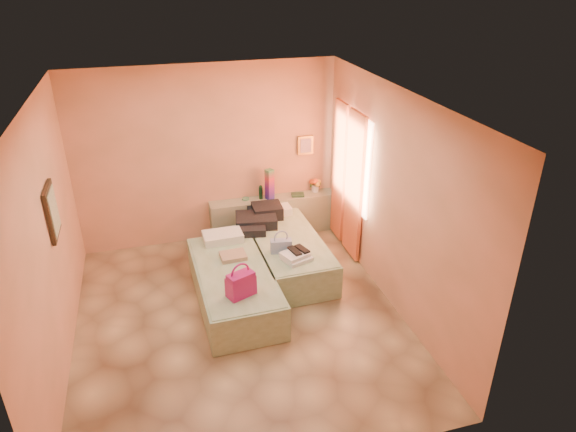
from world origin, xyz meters
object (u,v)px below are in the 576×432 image
object	(u,v)px
green_book	(298,195)
magenta_handbag	(241,284)
flower_vase	(315,184)
headboard_ledge	(273,216)
bed_left	(234,285)
bed_right	(286,252)
blue_handbag	(281,246)
towel_stack	(297,257)
water_bottle	(261,192)

from	to	relation	value
green_book	magenta_handbag	size ratio (longest dim) A/B	0.61
flower_vase	headboard_ledge	bearing A→B (deg)	-175.33
bed_left	bed_right	bearing A→B (deg)	34.39
flower_vase	magenta_handbag	world-z (taller)	flower_vase
headboard_ledge	green_book	xyz separation A→B (m)	(0.41, -0.03, 0.34)
bed_left	blue_handbag	size ratio (longest dim) A/B	6.94
blue_handbag	towel_stack	world-z (taller)	blue_handbag
bed_right	towel_stack	xyz separation A→B (m)	(-0.04, -0.64, 0.30)
magenta_handbag	green_book	bearing A→B (deg)	36.24
bed_right	blue_handbag	distance (m)	0.55
water_bottle	green_book	xyz separation A→B (m)	(0.60, -0.05, -0.09)
green_book	bed_right	bearing A→B (deg)	-103.64
headboard_ledge	magenta_handbag	size ratio (longest dim) A/B	6.13
water_bottle	green_book	size ratio (longest dim) A/B	1.09
bed_left	water_bottle	xyz separation A→B (m)	(0.77, 1.72, 0.51)
headboard_ledge	blue_handbag	xyz separation A→B (m)	(-0.25, -1.44, 0.27)
water_bottle	magenta_handbag	bearing A→B (deg)	-108.69
headboard_ledge	towel_stack	size ratio (longest dim) A/B	5.86
bed_right	green_book	xyz separation A→B (m)	(0.48, 1.02, 0.42)
bed_left	green_book	size ratio (longest dim) A/B	9.86
magenta_handbag	towel_stack	distance (m)	1.05
flower_vase	blue_handbag	xyz separation A→B (m)	(-0.99, -1.50, -0.19)
green_book	blue_handbag	world-z (taller)	blue_handbag
blue_handbag	towel_stack	distance (m)	0.30
bed_right	water_bottle	bearing A→B (deg)	95.23
bed_left	flower_vase	xyz separation A→B (m)	(1.71, 1.76, 0.53)
flower_vase	towel_stack	xyz separation A→B (m)	(-0.84, -1.75, -0.23)
water_bottle	magenta_handbag	size ratio (longest dim) A/B	0.66
bed_right	towel_stack	distance (m)	0.71
headboard_ledge	bed_left	bearing A→B (deg)	-119.65
green_book	flower_vase	xyz separation A→B (m)	(0.33, 0.09, 0.12)
headboard_ledge	blue_handbag	distance (m)	1.48
headboard_ledge	bed_right	world-z (taller)	headboard_ledge
headboard_ledge	magenta_handbag	xyz separation A→B (m)	(-0.97, -2.28, 0.33)
water_bottle	towel_stack	xyz separation A→B (m)	(0.09, -1.72, -0.21)
green_book	towel_stack	size ratio (longest dim) A/B	0.58
green_book	flower_vase	world-z (taller)	flower_vase
magenta_handbag	towel_stack	xyz separation A→B (m)	(0.87, 0.59, -0.11)
water_bottle	bed_right	bearing A→B (deg)	-83.33
bed_left	water_bottle	world-z (taller)	water_bottle
green_book	flower_vase	distance (m)	0.36
magenta_handbag	bed_left	bearing A→B (deg)	67.24
green_book	bed_left	bearing A→B (deg)	-118.04
water_bottle	towel_stack	size ratio (longest dim) A/B	0.63
flower_vase	blue_handbag	size ratio (longest dim) A/B	0.94
bed_left	magenta_handbag	distance (m)	0.71
headboard_ledge	magenta_handbag	bearing A→B (deg)	-113.08
bed_right	green_book	world-z (taller)	green_book
blue_handbag	magenta_handbag	bearing A→B (deg)	-121.49
bed_left	blue_handbag	xyz separation A→B (m)	(0.72, 0.26, 0.34)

